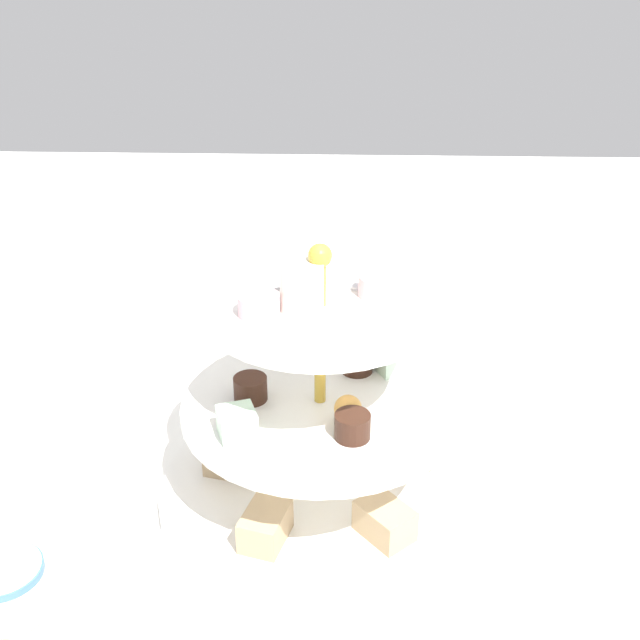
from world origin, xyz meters
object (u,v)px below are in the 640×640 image
teacup_with_saucer (9,593)px  water_glass_tall_right (271,315)px  butter_knife_right (23,443)px  tiered_serving_stand (319,426)px  butter_knife_left (589,418)px

teacup_with_saucer → water_glass_tall_right: bearing=-111.7°
water_glass_tall_right → butter_knife_right: bearing=38.5°
water_glass_tall_right → teacup_with_saucer: (0.17, 0.42, -0.03)m
tiered_serving_stand → butter_knife_left: (-0.29, -0.13, -0.07)m
teacup_with_saucer → butter_knife_left: (-0.52, -0.29, -0.02)m
tiered_serving_stand → water_glass_tall_right: tiered_serving_stand is taller
butter_knife_left → butter_knife_right: same height
tiered_serving_stand → water_glass_tall_right: 0.27m
teacup_with_saucer → butter_knife_right: teacup_with_saucer is taller
teacup_with_saucer → butter_knife_left: teacup_with_saucer is taller
teacup_with_saucer → butter_knife_left: 0.60m
tiered_serving_stand → water_glass_tall_right: bearing=-75.2°
water_glass_tall_right → butter_knife_right: 0.31m
tiered_serving_stand → teacup_with_saucer: bearing=33.8°
butter_knife_left → butter_knife_right: (0.60, 0.07, 0.00)m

